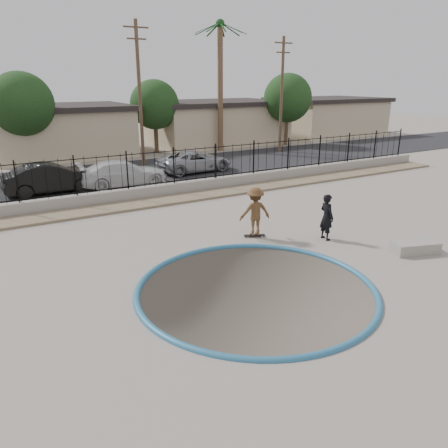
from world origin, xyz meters
TOP-DOWN VIEW (x-y plane):
  - ground at (0.00, 12.00)m, footprint 120.00×120.00m
  - bowl_pit at (0.00, -1.00)m, footprint 6.84×6.84m
  - coping_ring at (0.00, -1.00)m, footprint 7.04×7.04m
  - rock_strip at (0.00, 9.20)m, footprint 42.00×1.60m
  - retaining_wall at (0.00, 10.30)m, footprint 42.00×0.45m
  - fence at (0.00, 10.30)m, footprint 40.00×0.04m
  - street at (0.00, 17.00)m, footprint 90.00×8.00m
  - house_center at (0.00, 26.50)m, footprint 10.60×8.60m
  - house_east at (14.00, 26.50)m, footprint 12.60×8.60m
  - house_east_far at (28.00, 26.50)m, footprint 11.60×8.60m
  - palm_right at (12.00, 22.00)m, footprint 2.30×2.30m
  - utility_pole_mid at (4.00, 19.00)m, footprint 1.70×0.24m
  - utility_pole_right at (16.00, 19.00)m, footprint 1.70×0.24m
  - street_tree_left at (-3.00, 23.00)m, footprint 4.32×4.32m
  - street_tree_mid at (7.00, 24.00)m, footprint 3.96×3.96m
  - street_tree_right at (19.00, 22.00)m, footprint 4.32×4.32m
  - skater at (2.46, 2.70)m, footprint 1.33×0.96m
  - skateboard at (2.46, 2.70)m, footprint 0.83×0.51m
  - videographer at (4.64, 1.13)m, footprint 0.44×0.65m
  - concrete_ledge at (6.40, -1.50)m, footprint 1.74×1.17m
  - car_b at (-3.05, 13.78)m, footprint 4.88×1.87m
  - car_c at (0.75, 13.40)m, footprint 5.08×2.34m
  - car_d at (6.06, 14.97)m, footprint 5.08×2.61m

SIDE VIEW (x-z plane):
  - ground at x=0.00m, z-range -2.20..0.00m
  - bowl_pit at x=0.00m, z-range -0.90..0.90m
  - coping_ring at x=0.00m, z-range -0.10..0.10m
  - street at x=0.00m, z-range 0.00..0.04m
  - rock_strip at x=0.00m, z-range 0.00..0.11m
  - skateboard at x=2.46m, z-range 0.02..0.09m
  - concrete_ledge at x=6.40m, z-range 0.00..0.40m
  - retaining_wall at x=0.00m, z-range 0.00..0.60m
  - car_d at x=6.06m, z-range 0.04..1.41m
  - car_c at x=0.75m, z-range 0.04..1.48m
  - car_b at x=-3.05m, z-range 0.04..1.62m
  - videographer at x=4.64m, z-range 0.00..1.76m
  - skater at x=2.46m, z-range 0.00..1.85m
  - fence at x=0.00m, z-range 0.60..2.40m
  - house_east at x=14.00m, z-range 0.02..3.92m
  - house_east_far at x=28.00m, z-range 0.02..3.92m
  - house_center at x=0.00m, z-range 0.02..3.92m
  - street_tree_mid at x=7.00m, z-range 0.92..6.75m
  - street_tree_left at x=-3.00m, z-range 1.01..7.37m
  - street_tree_right at x=19.00m, z-range 1.01..7.37m
  - utility_pole_right at x=16.00m, z-range 0.20..9.20m
  - utility_pole_mid at x=4.00m, z-range 0.21..9.71m
  - palm_right at x=12.00m, z-range 2.18..12.48m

